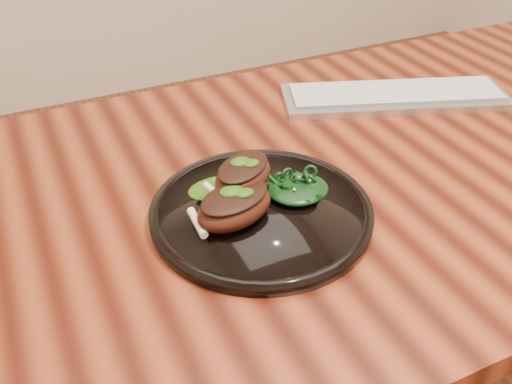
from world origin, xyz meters
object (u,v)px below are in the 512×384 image
at_px(lamb_chop_front, 234,205).
at_px(keyboard, 395,96).
at_px(desk, 382,192).
at_px(plate, 261,212).
at_px(greens_heap, 298,186).

relative_size(lamb_chop_front, keyboard, 0.30).
bearing_deg(desk, keyboard, 51.06).
bearing_deg(keyboard, desk, -128.94).
bearing_deg(plate, lamb_chop_front, -166.21).
bearing_deg(desk, plate, -165.85).
bearing_deg(keyboard, lamb_chop_front, -151.99).
bearing_deg(lamb_chop_front, desk, 14.10).
xyz_separation_m(desk, plate, (-0.27, -0.07, 0.09)).
bearing_deg(plate, keyboard, 29.47).
distance_m(plate, lamb_chop_front, 0.06).
height_order(desk, lamb_chop_front, lamb_chop_front).
height_order(plate, keyboard, keyboard).
bearing_deg(plate, desk, 14.15).
bearing_deg(plate, greens_heap, 5.19).
xyz_separation_m(plate, keyboard, (0.39, 0.22, -0.00)).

